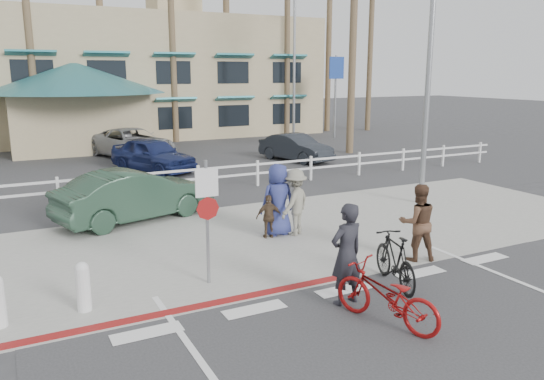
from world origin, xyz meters
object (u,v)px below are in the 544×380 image
sign_post (207,216)px  car_white_sedan (135,195)px  bike_red (386,296)px  bike_black (395,260)px

sign_post → car_white_sedan: bearing=92.4°
sign_post → car_white_sedan: (-0.23, 5.56, -0.69)m
bike_red → car_white_sedan: (-2.31, 8.72, 0.22)m
car_white_sedan → bike_black: bearing=-170.7°
bike_red → bike_black: bearing=-153.7°
bike_red → car_white_sedan: bearing=-94.2°
car_white_sedan → sign_post: bearing=165.9°
sign_post → car_white_sedan: sign_post is taller
sign_post → bike_black: (3.35, -1.87, -0.89)m
bike_red → bike_black: size_ratio=1.09×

